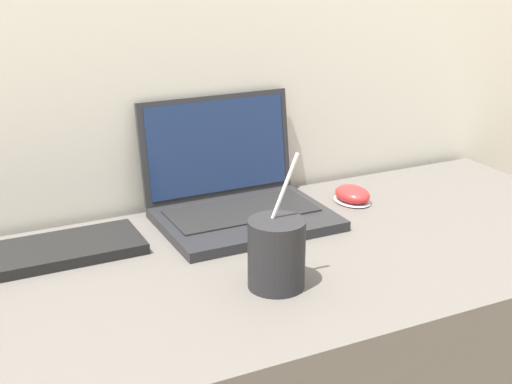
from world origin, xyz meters
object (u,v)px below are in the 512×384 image
object	(u,v)px
laptop	(236,194)
computer_mouse	(352,195)
drink_cup	(276,252)
external_keyboard	(13,259)

from	to	relation	value
laptop	computer_mouse	world-z (taller)	laptop
drink_cup	computer_mouse	xyz separation A→B (m)	(0.33, 0.27, -0.05)
drink_cup	external_keyboard	bearing A→B (deg)	143.52
drink_cup	computer_mouse	world-z (taller)	drink_cup
drink_cup	external_keyboard	distance (m)	0.47
drink_cup	computer_mouse	bearing A→B (deg)	39.81
laptop	drink_cup	distance (m)	0.32
drink_cup	computer_mouse	size ratio (longest dim) A/B	2.36
computer_mouse	external_keyboard	size ratio (longest dim) A/B	0.21
laptop	drink_cup	world-z (taller)	laptop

